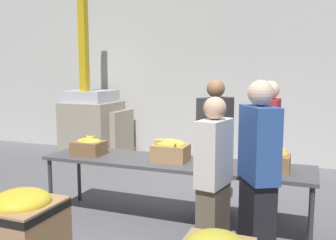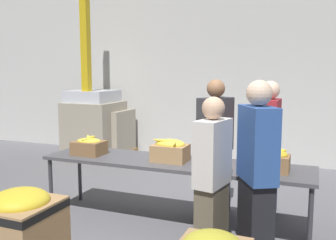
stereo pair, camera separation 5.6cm
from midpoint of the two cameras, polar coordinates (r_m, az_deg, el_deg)
ground_plane at (r=4.70m, az=1.11°, el=-15.59°), size 30.00×30.00×0.00m
wall_back at (r=7.72m, az=10.51°, el=8.56°), size 16.00×0.08×4.00m
sorting_table at (r=4.46m, az=1.13°, el=-6.88°), size 3.21×0.74×0.78m
banana_box_0 at (r=4.87m, az=-11.60°, el=-3.93°), size 0.38×0.32×0.24m
banana_box_1 at (r=4.41m, az=0.70°, el=-4.62°), size 0.41×0.31×0.28m
banana_box_2 at (r=4.15m, az=15.72°, el=-5.84°), size 0.40×0.29×0.25m
volunteer_0 at (r=4.92m, az=15.36°, el=-4.33°), size 0.24×0.47×1.72m
volunteer_1 at (r=3.63m, az=7.20°, el=-9.28°), size 0.29×0.46×1.61m
volunteer_2 at (r=4.87m, az=7.48°, el=-4.14°), size 0.42×0.52×1.74m
volunteer_3 at (r=3.59m, az=13.79°, el=-8.35°), size 0.44×0.53×1.76m
donation_bin_0 at (r=3.72m, az=-21.02°, el=-15.42°), size 0.61×0.61×0.81m
support_pillar at (r=7.73m, az=-12.17°, el=8.52°), size 0.15×0.15×4.00m
pallet_stack_0 at (r=8.18m, az=-8.72°, el=-2.06°), size 0.92×0.92×1.01m
pallet_stack_1 at (r=8.08m, az=-10.94°, el=-1.58°), size 1.13×1.13×1.19m
pallet_stack_2 at (r=8.12m, az=-11.12°, el=-0.68°), size 0.98×0.98×1.43m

